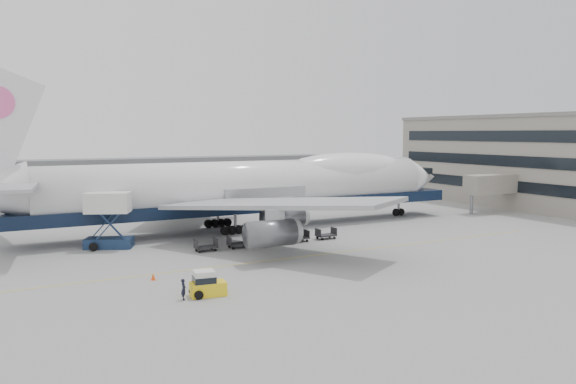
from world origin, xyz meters
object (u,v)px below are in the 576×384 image
airliner (252,186)px  ground_worker (184,289)px  catering_truck (108,217)px  baggage_tug (206,285)px

airliner → ground_worker: 32.37m
catering_truck → baggage_tug: catering_truck is taller
airliner → baggage_tug: bearing=-120.8°
airliner → baggage_tug: airliner is taller
catering_truck → baggage_tug: bearing=-57.8°
baggage_tug → ground_worker: baggage_tug is taller
airliner → baggage_tug: (-15.79, -26.48, -4.74)m
airliner → baggage_tug: 31.19m
ground_worker → airliner: bearing=-15.9°
catering_truck → ground_worker: (1.36, -22.48, -2.64)m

